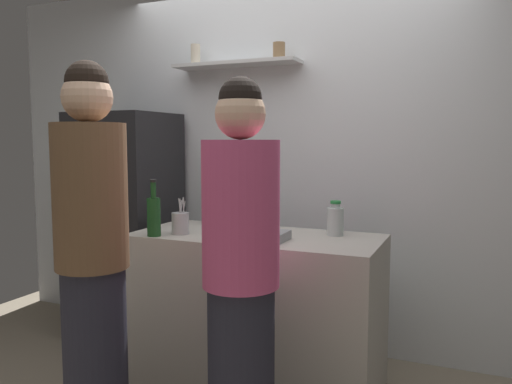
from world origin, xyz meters
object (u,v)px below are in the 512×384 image
(refrigerator, at_px, (127,227))
(person_brown_jacket, at_px, (92,256))
(utensil_holder, at_px, (180,223))
(person_pink_top, at_px, (241,276))
(baking_pan, at_px, (255,236))
(wine_bottle_pale_glass, at_px, (211,219))
(water_bottle_plastic, at_px, (335,220))
(wine_bottle_amber_glass, at_px, (209,206))
(wine_bottle_dark_glass, at_px, (232,212))
(wine_bottle_green_glass, at_px, (154,215))

(refrigerator, height_order, person_brown_jacket, person_brown_jacket)
(utensil_holder, height_order, person_pink_top, person_pink_top)
(baking_pan, relative_size, utensil_holder, 1.58)
(person_brown_jacket, bearing_deg, wine_bottle_pale_glass, -162.44)
(water_bottle_plastic, relative_size, person_pink_top, 0.12)
(baking_pan, distance_m, wine_bottle_amber_glass, 0.65)
(water_bottle_plastic, distance_m, person_brown_jacket, 1.35)
(water_bottle_plastic, relative_size, person_brown_jacket, 0.11)
(wine_bottle_dark_glass, xyz_separation_m, wine_bottle_amber_glass, (-0.22, 0.12, 0.01))
(water_bottle_plastic, bearing_deg, utensil_holder, -159.53)
(utensil_holder, height_order, wine_bottle_green_glass, wine_bottle_green_glass)
(wine_bottle_amber_glass, bearing_deg, person_pink_top, -54.70)
(wine_bottle_dark_glass, distance_m, water_bottle_plastic, 0.65)
(utensil_holder, bearing_deg, person_pink_top, -40.18)
(wine_bottle_green_glass, xyz_separation_m, water_bottle_plastic, (0.95, 0.43, -0.03))
(baking_pan, bearing_deg, person_pink_top, -73.07)
(wine_bottle_green_glass, relative_size, person_pink_top, 0.19)
(utensil_holder, relative_size, person_pink_top, 0.13)
(wine_bottle_dark_glass, bearing_deg, refrigerator, 168.09)
(person_brown_jacket, bearing_deg, person_pink_top, 149.17)
(water_bottle_plastic, xyz_separation_m, person_brown_jacket, (-0.91, -0.99, -0.08))
(utensil_holder, bearing_deg, wine_bottle_pale_glass, -24.46)
(person_pink_top, bearing_deg, wine_bottle_amber_glass, 43.01)
(wine_bottle_amber_glass, height_order, water_bottle_plastic, wine_bottle_amber_glass)
(wine_bottle_pale_glass, xyz_separation_m, person_brown_jacket, (-0.33, -0.55, -0.12))
(wine_bottle_pale_glass, relative_size, person_pink_top, 0.19)
(wine_bottle_pale_glass, height_order, water_bottle_plastic, wine_bottle_pale_glass)
(refrigerator, relative_size, wine_bottle_pale_glass, 5.05)
(wine_bottle_amber_glass, bearing_deg, water_bottle_plastic, -5.58)
(wine_bottle_pale_glass, height_order, wine_bottle_green_glass, same)
(wine_bottle_green_glass, bearing_deg, wine_bottle_pale_glass, -1.03)
(wine_bottle_amber_glass, bearing_deg, wine_bottle_pale_glass, -60.74)
(baking_pan, bearing_deg, water_bottle_plastic, 40.11)
(utensil_holder, bearing_deg, wine_bottle_green_glass, -132.42)
(person_pink_top, bearing_deg, wine_bottle_pale_glass, 49.42)
(refrigerator, bearing_deg, utensil_holder, -32.53)
(wine_bottle_pale_glass, bearing_deg, wine_bottle_dark_glass, 99.57)
(wine_bottle_amber_glass, relative_size, wine_bottle_pale_glass, 0.98)
(utensil_holder, relative_size, wine_bottle_dark_glass, 0.71)
(wine_bottle_dark_glass, xyz_separation_m, person_pink_top, (0.44, -0.82, -0.16))
(utensil_holder, xyz_separation_m, wine_bottle_dark_glass, (0.20, 0.28, 0.04))
(person_pink_top, bearing_deg, person_brown_jacket, 108.42)
(baking_pan, distance_m, utensil_holder, 0.48)
(wine_bottle_dark_glass, bearing_deg, baking_pan, -44.85)
(wine_bottle_dark_glass, height_order, wine_bottle_green_glass, wine_bottle_green_glass)
(water_bottle_plastic, bearing_deg, wine_bottle_green_glass, -155.63)
(baking_pan, bearing_deg, wine_bottle_pale_glass, -148.82)
(wine_bottle_green_glass, distance_m, person_pink_top, 0.88)
(refrigerator, height_order, wine_bottle_pale_glass, refrigerator)
(refrigerator, xyz_separation_m, person_pink_top, (1.40, -1.02, 0.03))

